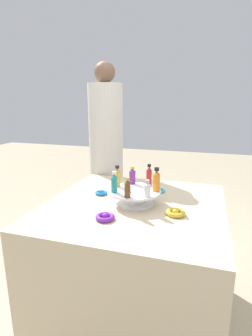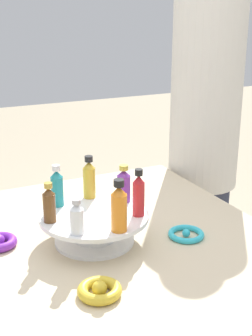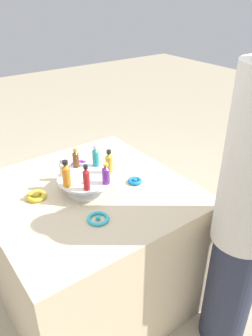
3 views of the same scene
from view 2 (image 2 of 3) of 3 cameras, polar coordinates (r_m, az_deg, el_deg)
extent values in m
cylinder|color=white|center=(1.35, -3.86, -8.72)|extent=(0.23, 0.23, 0.01)
cylinder|color=white|center=(1.34, -3.89, -7.33)|extent=(0.12, 0.12, 0.06)
cylinder|color=white|center=(1.32, -3.93, -5.86)|extent=(0.31, 0.31, 0.01)
cylinder|color=silver|center=(1.20, -6.01, -6.50)|extent=(0.04, 0.04, 0.07)
cone|color=silver|center=(1.18, -6.07, -4.69)|extent=(0.03, 0.03, 0.01)
cylinder|color=#B2B2B7|center=(1.18, -6.10, -4.08)|extent=(0.02, 0.02, 0.01)
cylinder|color=orange|center=(1.20, -0.86, -5.47)|extent=(0.04, 0.04, 0.10)
cone|color=orange|center=(1.18, -0.87, -2.75)|extent=(0.04, 0.04, 0.02)
cylinder|color=black|center=(1.17, -0.87, -1.84)|extent=(0.03, 0.03, 0.02)
cylinder|color=#B21E23|center=(1.29, 1.54, -3.81)|extent=(0.03, 0.03, 0.10)
cone|color=#B21E23|center=(1.27, 1.56, -1.35)|extent=(0.03, 0.03, 0.02)
cylinder|color=black|center=(1.26, 1.57, -0.53)|extent=(0.02, 0.02, 0.02)
cylinder|color=#702D93|center=(1.39, -0.28, -2.52)|extent=(0.04, 0.04, 0.08)
cone|color=#702D93|center=(1.37, -0.29, -0.59)|extent=(0.04, 0.04, 0.02)
cylinder|color=gold|center=(1.36, -0.29, 0.05)|extent=(0.03, 0.03, 0.01)
cylinder|color=gold|center=(1.42, -4.49, -1.82)|extent=(0.04, 0.04, 0.09)
cone|color=gold|center=(1.40, -4.55, 0.39)|extent=(0.04, 0.04, 0.02)
cylinder|color=black|center=(1.39, -4.57, 1.13)|extent=(0.02, 0.02, 0.02)
cylinder|color=teal|center=(1.37, -8.38, -2.83)|extent=(0.04, 0.04, 0.09)
cone|color=teal|center=(1.35, -8.49, -0.70)|extent=(0.03, 0.03, 0.02)
cylinder|color=silver|center=(1.34, -8.53, 0.02)|extent=(0.02, 0.02, 0.02)
cylinder|color=brown|center=(1.27, -9.32, -4.82)|extent=(0.03, 0.03, 0.08)
cone|color=brown|center=(1.25, -9.44, -2.79)|extent=(0.03, 0.03, 0.02)
cylinder|color=#B79338|center=(1.25, -9.48, -2.11)|extent=(0.02, 0.02, 0.01)
torus|color=#2DB7CC|center=(1.39, 7.34, -7.99)|extent=(0.11, 0.11, 0.02)
sphere|color=#2DB7CC|center=(1.39, 7.35, -7.87)|extent=(0.02, 0.02, 0.02)
torus|color=blue|center=(1.59, -4.29, -4.11)|extent=(0.08, 0.08, 0.02)
sphere|color=blue|center=(1.59, -4.29, -3.98)|extent=(0.03, 0.03, 0.03)
torus|color=gold|center=(1.12, -3.24, -14.68)|extent=(0.10, 0.10, 0.03)
sphere|color=gold|center=(1.12, -3.25, -14.46)|extent=(0.04, 0.04, 0.04)
cylinder|color=#282D42|center=(2.19, 8.69, -10.53)|extent=(0.25, 0.25, 0.71)
cylinder|color=beige|center=(1.94, 9.81, 9.53)|extent=(0.29, 0.29, 0.81)
camera|label=1|loc=(1.22, -78.45, 2.06)|focal=28.00mm
camera|label=3|loc=(1.83, 55.26, 22.01)|focal=35.00mm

